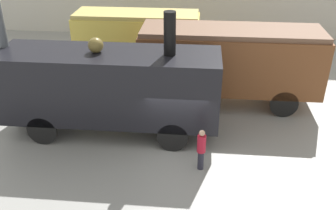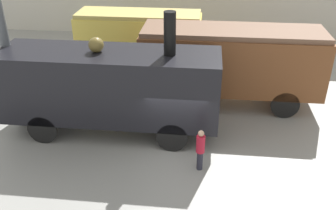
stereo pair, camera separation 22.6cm
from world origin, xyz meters
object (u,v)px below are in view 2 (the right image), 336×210
at_px(steam_locomotive, 111,85).
at_px(visitor_person, 200,148).
at_px(passenger_coach_vintage, 139,36).
at_px(passenger_coach_wooden, 231,60).

height_order(steam_locomotive, visitor_person, steam_locomotive).
bearing_deg(passenger_coach_vintage, steam_locomotive, -89.28).
xyz_separation_m(passenger_coach_wooden, visitor_person, (-1.27, -5.81, -1.44)).
distance_m(passenger_coach_wooden, steam_locomotive, 6.30).
xyz_separation_m(steam_locomotive, visitor_person, (4.01, -2.37, -1.38)).
distance_m(passenger_coach_vintage, steam_locomotive, 7.58).
xyz_separation_m(passenger_coach_vintage, visitor_person, (4.10, -9.94, -1.13)).
bearing_deg(visitor_person, passenger_coach_wooden, 77.67).
bearing_deg(visitor_person, steam_locomotive, 149.41).
bearing_deg(passenger_coach_vintage, passenger_coach_wooden, -37.55).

